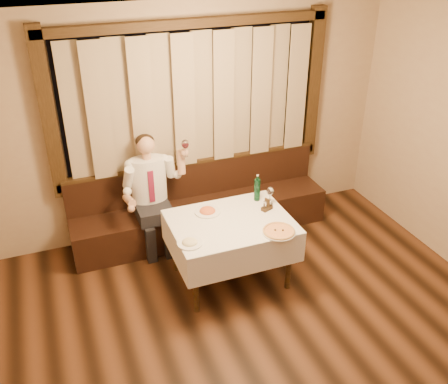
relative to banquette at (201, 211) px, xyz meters
name	(u,v)px	position (x,y,z in m)	size (l,w,h in m)	color
room	(263,190)	(0.00, -1.75, 1.19)	(5.01, 6.01, 2.81)	black
banquette	(201,211)	(0.00, 0.00, 0.00)	(3.20, 0.61, 0.94)	black
dining_table	(231,229)	(0.00, -1.02, 0.34)	(1.27, 0.97, 0.76)	black
pizza	(279,231)	(0.37, -1.40, 0.46)	(0.34, 0.34, 0.04)	white
pasta_red	(207,209)	(-0.17, -0.77, 0.48)	(0.28, 0.28, 0.10)	white
pasta_cream	(190,241)	(-0.53, -1.27, 0.48)	(0.25, 0.25, 0.09)	white
green_bottle	(257,189)	(0.44, -0.71, 0.58)	(0.07, 0.07, 0.32)	#11502C
table_wine_glass	(270,192)	(0.53, -0.86, 0.60)	(0.08, 0.08, 0.21)	white
cruet_caddy	(267,206)	(0.45, -0.95, 0.49)	(0.14, 0.11, 0.14)	black
seated_man	(151,186)	(-0.62, -0.09, 0.52)	(0.78, 0.59, 1.42)	black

